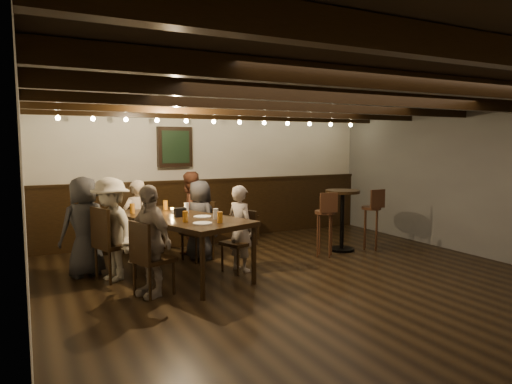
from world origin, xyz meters
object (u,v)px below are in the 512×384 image
chair_left_near (114,257)px  person_right_near (200,220)px  person_left_near (111,229)px  person_left_far (150,241)px  dining_table (178,221)px  person_bench_left (84,227)px  chair_right_far (239,253)px  high_top_table (342,211)px  person_bench_centre (137,221)px  bar_stool_right (371,227)px  bar_stool_left (325,233)px  person_bench_right (190,213)px  person_right_far (240,228)px  chair_left_far (153,272)px  chair_right_near (199,242)px

chair_left_near → person_right_near: 1.51m
person_left_near → person_left_far: bearing=-0.0°
dining_table → person_bench_left: 1.27m
chair_right_far → high_top_table: size_ratio=0.83×
chair_left_near → person_left_far: 0.97m
person_left_far → chair_right_far: bearing=90.0°
person_bench_centre → person_left_near: 0.96m
person_bench_centre → high_top_table: 3.36m
person_bench_left → person_left_near: 0.47m
person_bench_left → person_left_far: size_ratio=1.03×
person_left_near → chair_left_near: bearing=90.0°
person_right_near → person_left_near: bearing=90.0°
high_top_table → bar_stool_right: bar_stool_right is taller
person_left_near → bar_stool_left: 3.29m
person_bench_right → bar_stool_right: (2.86, -1.14, -0.29)m
person_bench_left → chair_right_far: bearing=140.2°
person_left_near → person_bench_right: bearing=105.3°
person_right_far → dining_table: bearing=59.0°
chair_right_far → person_right_far: 0.35m
chair_left_far → person_bench_left: 1.42m
dining_table → person_left_near: 0.88m
chair_left_near → chair_left_far: 0.90m
chair_left_near → person_bench_left: bearing=-158.3°
person_right_far → person_left_near: bearing=59.0°
person_bench_right → person_bench_left: bearing=-0.0°
dining_table → chair_right_near: size_ratio=2.61×
person_bench_centre → person_right_near: (0.91, -0.32, -0.01)m
dining_table → bar_stool_left: 2.44m
dining_table → chair_right_near: (0.53, 0.66, -0.47)m
chair_left_far → chair_right_near: size_ratio=0.99×
person_right_near → bar_stool_left: bearing=-130.3°
person_left_far → person_right_near: size_ratio=1.07×
person_right_near → high_top_table: 2.41m
person_bench_right → person_right_far: 1.36m
chair_right_far → person_left_far: size_ratio=0.65×
person_right_near → bar_stool_left: 2.00m
dining_table → person_left_near: (-0.86, 0.18, -0.07)m
chair_left_near → person_bench_centre: 0.99m
person_bench_left → person_right_near: bearing=164.7°
person_bench_right → person_right_far: person_bench_right is taller
bar_stool_left → chair_right_near: bearing=173.4°
person_right_near → high_top_table: person_right_near is taller
chair_left_near → person_bench_left: person_bench_left is taller
chair_left_far → person_right_far: person_right_far is taller
chair_right_far → person_left_near: person_left_near is taller
person_bench_right → high_top_table: 2.56m
chair_left_near → person_left_near: 0.39m
person_left_near → high_top_table: bearing=70.6°
chair_right_near → person_right_far: 0.96m
person_bench_right → person_left_near: person_left_near is taller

